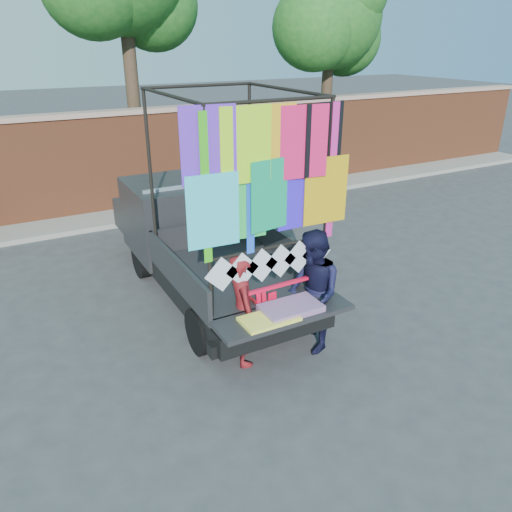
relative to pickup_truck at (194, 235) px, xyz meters
name	(u,v)px	position (x,y,z in m)	size (l,w,h in m)	color
ground	(234,337)	(-0.25, -2.14, -0.91)	(90.00, 90.00, 0.00)	#38383A
brick_wall	(114,162)	(-0.25, 4.86, 0.41)	(30.00, 0.45, 2.61)	brown
curb	(126,216)	(-0.25, 4.16, -0.85)	(30.00, 1.20, 0.12)	gray
tree_right	(333,20)	(7.27, 5.98, 3.84)	(4.20, 3.30, 6.62)	#38281C
pickup_truck	(194,235)	(0.00, 0.00, 0.00)	(2.28, 5.73, 3.60)	black
woman	(242,310)	(-0.40, -2.73, -0.09)	(0.60, 0.40, 1.65)	maroon
man	(313,292)	(0.65, -2.90, 0.00)	(0.89, 0.69, 1.83)	black
streamer_bundle	(272,301)	(0.02, -2.83, 0.00)	(1.01, 0.07, 0.69)	#FA0D32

